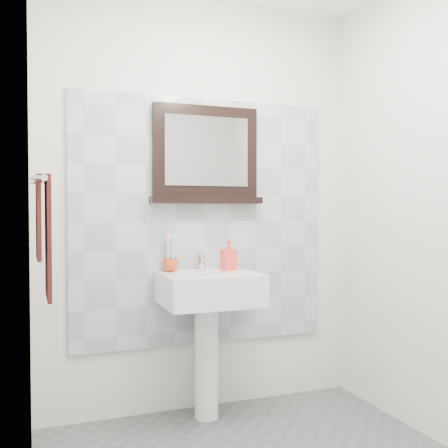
# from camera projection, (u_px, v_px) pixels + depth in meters

# --- Properties ---
(back_wall) EXTENTS (2.00, 0.01, 2.50)m
(back_wall) POSITION_uv_depth(u_px,v_px,m) (202.00, 205.00, 3.22)
(back_wall) COLOR silver
(back_wall) RESTS_ON ground
(left_wall) EXTENTS (0.01, 2.20, 2.50)m
(left_wall) POSITION_uv_depth(u_px,v_px,m) (31.00, 202.00, 1.84)
(left_wall) COLOR silver
(left_wall) RESTS_ON ground
(splashback) EXTENTS (1.60, 0.02, 1.50)m
(splashback) POSITION_uv_depth(u_px,v_px,m) (203.00, 222.00, 3.21)
(splashback) COLOR #ADB7BC
(splashback) RESTS_ON back_wall
(pedestal_sink) EXTENTS (0.55, 0.44, 0.96)m
(pedestal_sink) POSITION_uv_depth(u_px,v_px,m) (209.00, 305.00, 3.02)
(pedestal_sink) COLOR white
(pedestal_sink) RESTS_ON ground
(toothbrush_cup) EXTENTS (0.12, 0.12, 0.08)m
(toothbrush_cup) POSITION_uv_depth(u_px,v_px,m) (171.00, 265.00, 3.07)
(toothbrush_cup) COLOR #C94517
(toothbrush_cup) RESTS_ON pedestal_sink
(toothbrushes) EXTENTS (0.05, 0.04, 0.21)m
(toothbrushes) POSITION_uv_depth(u_px,v_px,m) (171.00, 251.00, 3.07)
(toothbrushes) COLOR white
(toothbrushes) RESTS_ON toothbrush_cup
(soap_dispenser) EXTENTS (0.08, 0.09, 0.18)m
(soap_dispenser) POSITION_uv_depth(u_px,v_px,m) (229.00, 255.00, 3.16)
(soap_dispenser) COLOR #FE1D3A
(soap_dispenser) RESTS_ON pedestal_sink
(framed_mirror) EXTENTS (0.70, 0.11, 0.59)m
(framed_mirror) POSITION_uv_depth(u_px,v_px,m) (206.00, 157.00, 3.18)
(framed_mirror) COLOR black
(framed_mirror) RESTS_ON back_wall
(towel_bar) EXTENTS (0.07, 0.40, 0.03)m
(towel_bar) POSITION_uv_depth(u_px,v_px,m) (42.00, 180.00, 2.32)
(towel_bar) COLOR silver
(towel_bar) RESTS_ON left_wall
(hand_towel) EXTENTS (0.06, 0.30, 0.55)m
(hand_towel) POSITION_uv_depth(u_px,v_px,m) (44.00, 227.00, 2.33)
(hand_towel) COLOR black
(hand_towel) RESTS_ON towel_bar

